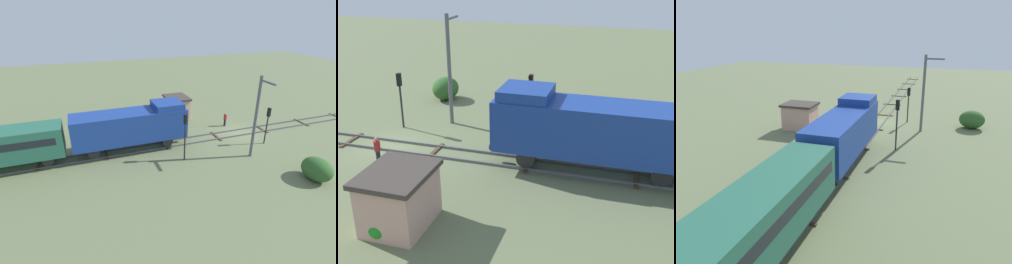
# 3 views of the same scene
# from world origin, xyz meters

# --- Properties ---
(ground_plane) EXTENTS (110.51, 110.51, 0.00)m
(ground_plane) POSITION_xyz_m (0.00, 0.00, 0.00)
(ground_plane) COLOR #66704C
(railway_track) EXTENTS (2.40, 73.67, 0.16)m
(railway_track) POSITION_xyz_m (0.00, 0.00, 0.07)
(railway_track) COLOR #595960
(railway_track) RESTS_ON ground
(locomotive) EXTENTS (2.90, 11.60, 4.60)m
(locomotive) POSITION_xyz_m (0.00, 12.62, 2.77)
(locomotive) COLOR navy
(locomotive) RESTS_ON railway_track
(passenger_car_leading) EXTENTS (2.84, 14.00, 3.66)m
(passenger_car_leading) POSITION_xyz_m (0.00, 25.96, 2.52)
(passenger_car_leading) COLOR #26604C
(passenger_car_leading) RESTS_ON railway_track
(traffic_signal_near) EXTENTS (0.32, 0.34, 4.00)m
(traffic_signal_near) POSITION_xyz_m (-3.20, -0.94, 2.79)
(traffic_signal_near) COLOR #262628
(traffic_signal_near) RESTS_ON ground
(traffic_signal_mid) EXTENTS (0.32, 0.34, 4.57)m
(traffic_signal_mid) POSITION_xyz_m (-3.40, 8.40, 3.16)
(traffic_signal_mid) COLOR #262628
(traffic_signal_mid) RESTS_ON ground
(worker_near_track) EXTENTS (0.38, 0.38, 1.70)m
(worker_near_track) POSITION_xyz_m (2.40, 0.58, 1.00)
(worker_near_track) COLOR #262B38
(worker_near_track) RESTS_ON ground
(catenary_mast) EXTENTS (1.94, 0.28, 7.91)m
(catenary_mast) POSITION_xyz_m (-5.06, 2.09, 4.20)
(catenary_mast) COLOR #595960
(catenary_mast) RESTS_ON ground
(relay_hut) EXTENTS (3.50, 2.90, 2.74)m
(relay_hut) POSITION_xyz_m (7.50, 5.00, 1.39)
(relay_hut) COLOR #D19E8C
(relay_hut) RESTS_ON ground
(bush_near) EXTENTS (2.65, 2.17, 1.92)m
(bush_near) POSITION_xyz_m (-10.12, -0.69, 0.96)
(bush_near) COLOR #2E5926
(bush_near) RESTS_ON ground
(bush_mid) EXTENTS (1.37, 1.12, 0.99)m
(bush_mid) POSITION_xyz_m (8.55, 4.66, 0.50)
(bush_mid) COLOR #238726
(bush_mid) RESTS_ON ground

